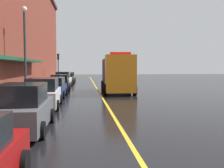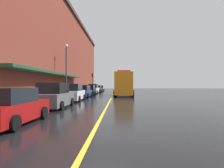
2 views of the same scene
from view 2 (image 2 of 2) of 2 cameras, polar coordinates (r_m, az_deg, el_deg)
The scene contains 19 objects.
ground_plane at distance 32.77m, azimuth 0.34°, elevation -3.25°, with size 112.00×112.00×0.00m, color black.
sidewalk_left at distance 33.52m, azimuth -10.33°, elevation -3.05°, with size 2.40×70.00×0.15m, color gray.
lane_center_stripe at distance 32.77m, azimuth 0.34°, elevation -3.24°, with size 0.16×70.00×0.01m, color gold.
brick_building_left at distance 34.64m, azimuth -19.74°, elevation 9.72°, with size 9.77×64.00×15.38m.
parked_car_0 at distance 9.50m, azimuth -28.65°, elevation -6.19°, with size 2.19×4.23×1.61m.
parked_car_1 at distance 14.91m, azimuth -17.04°, elevation -3.58°, with size 2.11×4.55×1.88m.
parked_car_2 at distance 20.71m, azimuth -11.80°, elevation -2.67°, with size 2.19×4.73×1.84m.
parked_car_3 at distance 26.42m, azimuth -8.67°, elevation -2.31°, with size 2.06×4.52×1.64m.
parked_car_4 at distance 31.64m, azimuth -6.92°, elevation -1.92°, with size 2.19×4.34×1.70m.
parked_car_5 at distance 37.67m, azimuth -5.58°, elevation -1.52°, with size 2.10×4.69×1.88m.
parked_car_6 at distance 43.49m, azimuth -4.50°, elevation -1.51°, with size 2.18×4.52×1.56m.
parked_car_7 at distance 49.69m, azimuth -3.62°, elevation -1.35°, with size 2.09×4.75×1.56m.
utility_truck at distance 29.37m, azimuth 3.58°, elevation -0.10°, with size 3.08×8.08×3.77m.
parking_meter_0 at distance 12.63m, azimuth -27.89°, elevation -3.33°, with size 0.14×0.18×1.33m.
parking_meter_1 at distance 22.97m, azimuth -13.91°, elevation -1.91°, with size 0.14×0.18×1.33m.
parking_meter_2 at distance 40.87m, azimuth -6.88°, elevation -1.15°, with size 0.14×0.18×1.33m.
parking_meter_3 at distance 50.41m, azimuth -5.19°, elevation -0.97°, with size 0.14×0.18×1.33m.
street_lamp_left at distance 25.62m, azimuth -13.69°, elevation 5.75°, with size 0.44×0.44×6.94m.
traffic_light_near at distance 45.05m, azimuth -5.97°, elevation 1.61°, with size 0.38×0.36×4.30m.
Camera 2 is at (0.93, -7.71, 1.76)m, focal length 30.18 mm.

